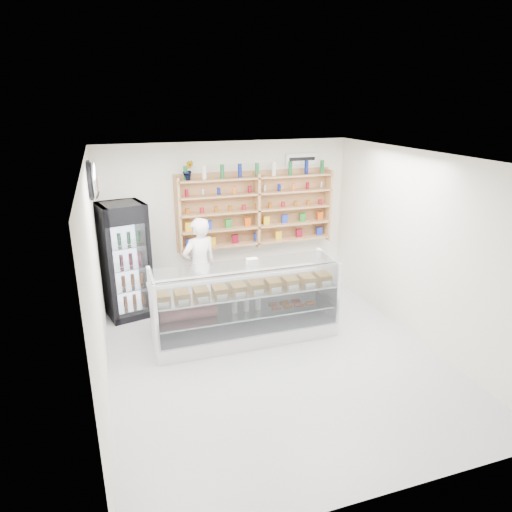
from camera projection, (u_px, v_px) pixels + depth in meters
name	position (u px, v px, depth m)	size (l,w,h in m)	color
room	(277.00, 266.00, 5.97)	(5.00, 5.00, 5.00)	#AFAFB4
display_counter	(245.00, 317.00, 6.92)	(2.75, 0.82, 1.20)	white
shop_worker	(200.00, 267.00, 7.58)	(0.61, 0.40, 1.67)	white
drinks_cooler	(125.00, 260.00, 7.48)	(0.83, 0.81, 1.93)	black
wall_shelving	(257.00, 210.00, 8.16)	(2.84, 0.28, 1.33)	tan
potted_plant	(188.00, 170.00, 7.55)	(0.18, 0.15, 0.33)	#1E6626
security_mirror	(94.00, 180.00, 6.06)	(0.15, 0.50, 0.50)	silver
wall_sign	(302.00, 159.00, 8.26)	(0.62, 0.03, 0.20)	white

